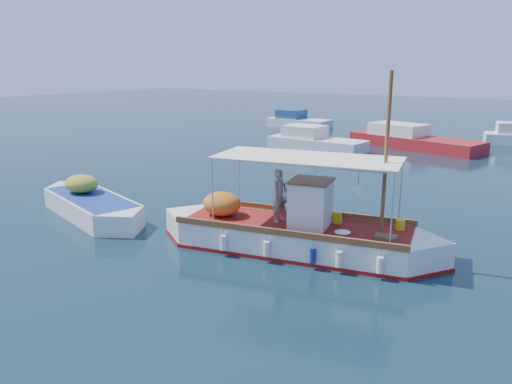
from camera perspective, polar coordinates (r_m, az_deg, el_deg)
The scene contains 6 objects.
ground at distance 16.40m, azimuth 4.40°, elevation -6.04°, with size 160.00×160.00×0.00m, color black.
fishing_caique at distance 15.85m, azimuth 4.31°, elevation -4.83°, with size 9.26×3.78×5.75m.
dinghy at distance 20.42m, azimuth -18.34°, elevation -1.57°, with size 6.62×3.34×1.69m.
bg_boat_nw at distance 34.73m, azimuth 6.68°, elevation 5.65°, with size 6.91×2.95×1.80m.
bg_boat_n at distance 37.01m, azimuth 17.33°, elevation 5.64°, with size 9.70×5.25×1.80m.
bg_boat_far_w at distance 47.02m, azimuth 4.75°, elevation 7.98°, with size 6.00×2.66×1.80m.
Camera 1 is at (7.22, -13.57, 5.72)m, focal length 35.00 mm.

